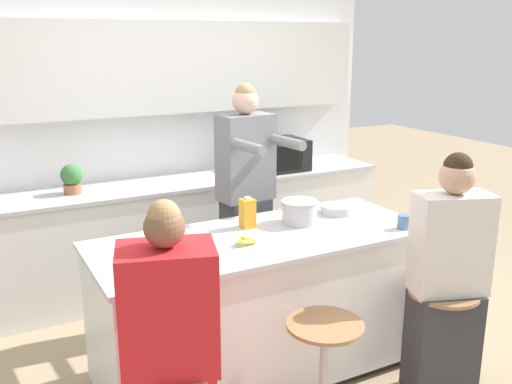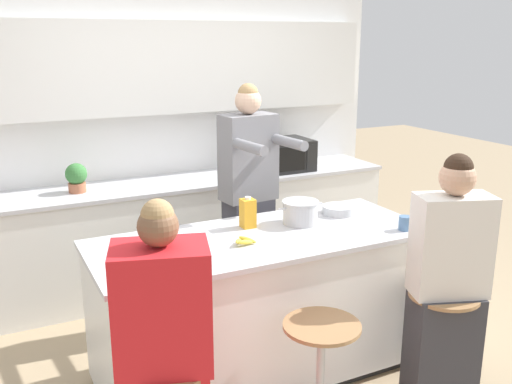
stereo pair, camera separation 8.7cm
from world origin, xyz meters
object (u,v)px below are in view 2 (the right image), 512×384
person_seated_near (447,291)px  cooking_pot (300,212)px  fruit_bowl (338,210)px  bar_stool_rightmost (440,338)px  person_wrapped_blanket (164,363)px  microwave (283,155)px  person_cooking (249,205)px  kitchen_island (262,305)px  bar_stool_center (320,373)px  banana_bunch (244,241)px  juice_carton (248,213)px  coffee_cup_near (405,223)px  potted_plant (76,177)px

person_seated_near → cooking_pot: 0.98m
cooking_pot → fruit_bowl: 0.34m
bar_stool_rightmost → fruit_bowl: 1.03m
person_wrapped_blanket → microwave: size_ratio=2.99×
person_cooking → kitchen_island: bearing=-116.1°
person_cooking → person_wrapped_blanket: size_ratio=1.23×
bar_stool_center → banana_bunch: size_ratio=4.44×
bar_stool_center → person_seated_near: 0.88m
juice_carton → person_wrapped_blanket: bearing=-133.8°
microwave → juice_carton: bearing=-126.7°
kitchen_island → bar_stool_rightmost: (0.82, -0.68, -0.09)m
banana_bunch → cooking_pot: bearing=21.2°
fruit_bowl → kitchen_island: bearing=-166.1°
person_wrapped_blanket → fruit_bowl: 1.73m
kitchen_island → coffee_cup_near: coffee_cup_near is taller
kitchen_island → person_seated_near: size_ratio=1.39×
coffee_cup_near → juice_carton: size_ratio=0.54×
person_wrapped_blanket → banana_bunch: 0.93m
cooking_pot → juice_carton: size_ratio=1.63×
person_seated_near → juice_carton: bearing=154.1°
coffee_cup_near → microwave: 1.81m
bar_stool_rightmost → juice_carton: 1.35m
person_cooking → coffee_cup_near: size_ratio=16.43×
cooking_pot → potted_plant: 1.83m
coffee_cup_near → person_seated_near: bearing=-89.9°
bar_stool_rightmost → person_seated_near: (0.01, -0.00, 0.29)m
fruit_bowl → juice_carton: (-0.66, 0.02, 0.06)m
bar_stool_rightmost → microwave: size_ratio=1.38×
bar_stool_center → potted_plant: size_ratio=2.92×
bar_stool_rightmost → person_seated_near: person_seated_near is taller
person_cooking → juice_carton: bearing=-122.4°
person_wrapped_blanket → banana_bunch: bearing=58.3°
cooking_pot → coffee_cup_near: (0.51, -0.40, -0.03)m
banana_bunch → microwave: size_ratio=0.31×
person_wrapped_blanket → potted_plant: person_wrapped_blanket is taller
bar_stool_rightmost → banana_bunch: bearing=149.1°
person_wrapped_blanket → fruit_bowl: size_ratio=6.61×
cooking_pot → microwave: bearing=65.0°
coffee_cup_near → banana_bunch: (-0.99, 0.21, -0.02)m
bar_stool_rightmost → cooking_pot: (-0.50, 0.78, 0.62)m
bar_stool_rightmost → coffee_cup_near: bearing=88.1°
coffee_cup_near → kitchen_island: bearing=160.3°
microwave → bar_stool_center: bearing=-114.2°
bar_stool_center → bar_stool_rightmost: same height
microwave → coffee_cup_near: bearing=-94.7°
person_seated_near → coffee_cup_near: (-0.00, 0.38, 0.29)m
person_seated_near → banana_bunch: size_ratio=9.88×
microwave → potted_plant: bearing=179.0°
kitchen_island → microwave: 1.89m
bar_stool_rightmost → juice_carton: size_ratio=3.35×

